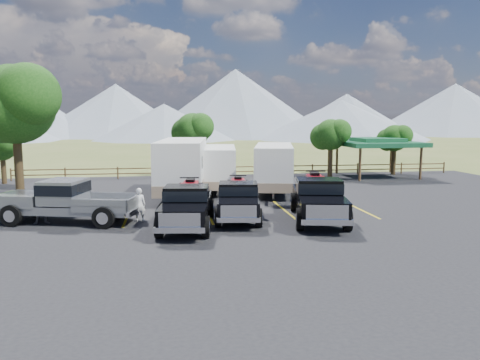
{
  "coord_description": "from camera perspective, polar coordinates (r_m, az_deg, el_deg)",
  "views": [
    {
      "loc": [
        -3.87,
        -19.34,
        4.82
      ],
      "look_at": [
        -0.26,
        4.7,
        1.6
      ],
      "focal_mm": 35.0,
      "sensor_mm": 36.0,
      "label": 1
    }
  ],
  "objects": [
    {
      "name": "rig_center",
      "position": [
        22.52,
        -0.22,
        -2.27
      ],
      "size": [
        2.68,
        6.05,
        1.95
      ],
      "rotation": [
        0.0,
        0.0,
        -0.14
      ],
      "color": "black",
      "rests_on": "asphalt_lot"
    },
    {
      "name": "pickup_silver",
      "position": [
        22.9,
        -20.25,
        -2.34
      ],
      "size": [
        6.94,
        3.68,
        1.99
      ],
      "rotation": [
        0.0,
        0.0,
        -1.82
      ],
      "color": "gray",
      "rests_on": "asphalt_lot"
    },
    {
      "name": "person_b",
      "position": [
        23.0,
        -22.87,
        -2.67
      ],
      "size": [
        1.08,
        0.95,
        1.88
      ],
      "primitive_type": "imported",
      "rotation": [
        0.0,
        0.0,
        0.29
      ],
      "color": "slate",
      "rests_on": "asphalt_lot"
    },
    {
      "name": "rig_left",
      "position": [
        20.91,
        -6.45,
        -2.95
      ],
      "size": [
        2.8,
        6.35,
        2.05
      ],
      "rotation": [
        0.0,
        0.0,
        -0.13
      ],
      "color": "black",
      "rests_on": "asphalt_lot"
    },
    {
      "name": "asphalt_lot",
      "position": [
        23.18,
        1.27,
        -4.41
      ],
      "size": [
        44.0,
        34.0,
        0.04
      ],
      "primitive_type": "cube",
      "color": "black",
      "rests_on": "ground"
    },
    {
      "name": "pavilion",
      "position": [
        40.12,
        16.39,
        4.34
      ],
      "size": [
        6.2,
        6.2,
        3.22
      ],
      "color": "brown",
      "rests_on": "ground"
    },
    {
      "name": "tree_ne_b",
      "position": [
        41.87,
        18.29,
        4.85
      ],
      "size": [
        2.77,
        2.59,
        4.27
      ],
      "color": "#312313",
      "rests_on": "ground"
    },
    {
      "name": "trailer_center",
      "position": [
        31.03,
        -2.62,
        1.5
      ],
      "size": [
        2.94,
        8.39,
        2.9
      ],
      "rotation": [
        0.0,
        0.0,
        -0.12
      ],
      "color": "white",
      "rests_on": "asphalt_lot"
    },
    {
      "name": "tree_big_nw",
      "position": [
        29.67,
        -25.82,
        8.3
      ],
      "size": [
        5.54,
        5.18,
        7.84
      ],
      "color": "#312313",
      "rests_on": "ground"
    },
    {
      "name": "stall_lines",
      "position": [
        24.14,
        0.86,
        -3.87
      ],
      "size": [
        12.12,
        5.5,
        0.01
      ],
      "color": "gold",
      "rests_on": "asphalt_lot"
    },
    {
      "name": "trailer_right",
      "position": [
        30.18,
        4.15,
        1.5
      ],
      "size": [
        3.84,
        8.87,
        3.08
      ],
      "rotation": [
        0.0,
        0.0,
        -0.23
      ],
      "color": "white",
      "rests_on": "asphalt_lot"
    },
    {
      "name": "rail_fence",
      "position": [
        38.52,
        0.28,
        1.26
      ],
      "size": [
        36.12,
        0.12,
        1.0
      ],
      "color": "brown",
      "rests_on": "ground"
    },
    {
      "name": "tree_nw_small",
      "position": [
        38.38,
        -27.04,
        3.68
      ],
      "size": [
        2.59,
        2.43,
        3.85
      ],
      "color": "#312313",
      "rests_on": "ground"
    },
    {
      "name": "trailer_left",
      "position": [
        28.62,
        -7.0,
        1.55
      ],
      "size": [
        3.51,
        10.07,
        3.48
      ],
      "rotation": [
        0.0,
        0.0,
        -0.12
      ],
      "color": "white",
      "rests_on": "asphalt_lot"
    },
    {
      "name": "rig_right",
      "position": [
        22.44,
        9.5,
        -2.1
      ],
      "size": [
        3.39,
        6.89,
        2.21
      ],
      "rotation": [
        0.0,
        0.0,
        -0.2
      ],
      "color": "black",
      "rests_on": "asphalt_lot"
    },
    {
      "name": "tree_north",
      "position": [
        38.41,
        -5.82,
        6.04
      ],
      "size": [
        3.46,
        3.24,
        5.25
      ],
      "color": "#312313",
      "rests_on": "ground"
    },
    {
      "name": "tree_ne_a",
      "position": [
        38.58,
        10.96,
        5.42
      ],
      "size": [
        3.11,
        2.92,
        4.76
      ],
      "color": "#312313",
      "rests_on": "ground"
    },
    {
      "name": "person_a",
      "position": [
        22.28,
        -12.18,
        -2.95
      ],
      "size": [
        0.59,
        0.4,
        1.57
      ],
      "primitive_type": "imported",
      "rotation": [
        0.0,
        0.0,
        3.11
      ],
      "color": "white",
      "rests_on": "asphalt_lot"
    },
    {
      "name": "mountain_range",
      "position": [
        125.41,
        -10.38,
        8.82
      ],
      "size": [
        209.0,
        71.0,
        20.0
      ],
      "color": "gray",
      "rests_on": "ground"
    },
    {
      "name": "ground",
      "position": [
        20.3,
        2.72,
        -6.19
      ],
      "size": [
        320.0,
        320.0,
        0.0
      ],
      "primitive_type": "plane",
      "color": "#4D5B26",
      "rests_on": "ground"
    }
  ]
}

